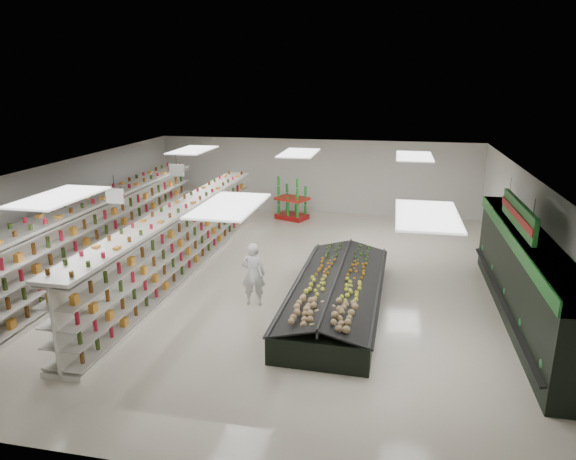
% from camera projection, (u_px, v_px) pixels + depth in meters
% --- Properties ---
extents(floor, '(16.00, 16.00, 0.00)m').
position_uv_depth(floor, '(274.00, 277.00, 15.36)').
color(floor, beige).
rests_on(floor, ground).
extents(ceiling, '(14.00, 16.00, 0.02)m').
position_uv_depth(ceiling, '(273.00, 171.00, 14.45)').
color(ceiling, white).
rests_on(ceiling, wall_back).
extents(wall_back, '(14.00, 0.02, 3.20)m').
position_uv_depth(wall_back, '(315.00, 176.00, 22.42)').
color(wall_back, silver).
rests_on(wall_back, floor).
extents(wall_front, '(14.00, 0.02, 3.20)m').
position_uv_depth(wall_front, '(148.00, 375.00, 7.39)').
color(wall_front, silver).
rests_on(wall_front, floor).
extents(wall_left, '(0.02, 16.00, 3.20)m').
position_uv_depth(wall_left, '(59.00, 213.00, 16.25)').
color(wall_left, silver).
rests_on(wall_left, floor).
extents(wall_right, '(0.02, 16.00, 3.20)m').
position_uv_depth(wall_right, '(531.00, 240.00, 13.56)').
color(wall_right, silver).
rests_on(wall_right, floor).
extents(produce_wall_case, '(0.93, 8.00, 2.20)m').
position_uv_depth(produce_wall_case, '(524.00, 272.00, 12.34)').
color(produce_wall_case, black).
rests_on(produce_wall_case, floor).
extents(aisle_sign_near, '(0.52, 0.06, 0.75)m').
position_uv_depth(aisle_sign_near, '(115.00, 196.00, 13.43)').
color(aisle_sign_near, white).
rests_on(aisle_sign_near, ceiling).
extents(aisle_sign_far, '(0.52, 0.06, 0.75)m').
position_uv_depth(aisle_sign_far, '(177.00, 170.00, 17.19)').
color(aisle_sign_far, white).
rests_on(aisle_sign_far, ceiling).
extents(hortifruti_banner, '(0.12, 3.20, 0.95)m').
position_uv_depth(hortifruti_banner, '(519.00, 215.00, 11.99)').
color(hortifruti_banner, '#1B6723').
rests_on(hortifruti_banner, ceiling).
extents(gondola_left, '(1.18, 12.95, 2.24)m').
position_uv_depth(gondola_left, '(99.00, 237.00, 15.72)').
color(gondola_left, white).
rests_on(gondola_left, floor).
extents(gondola_center, '(0.98, 11.91, 2.06)m').
position_uv_depth(gondola_center, '(180.00, 244.00, 15.39)').
color(gondola_center, white).
rests_on(gondola_center, floor).
extents(produce_island, '(2.41, 6.29, 0.93)m').
position_uv_depth(produce_island, '(337.00, 292.00, 13.19)').
color(produce_island, black).
rests_on(produce_island, floor).
extents(soda_endcap, '(1.53, 1.31, 1.66)m').
position_uv_depth(soda_endcap, '(292.00, 200.00, 21.48)').
color(soda_endcap, '#A71313').
rests_on(soda_endcap, floor).
extents(shopper_main, '(0.66, 0.47, 1.69)m').
position_uv_depth(shopper_main, '(253.00, 274.00, 13.29)').
color(shopper_main, white).
rests_on(shopper_main, floor).
extents(shopper_background, '(0.55, 0.78, 1.47)m').
position_uv_depth(shopper_background, '(201.00, 207.00, 20.65)').
color(shopper_background, tan).
rests_on(shopper_background, floor).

